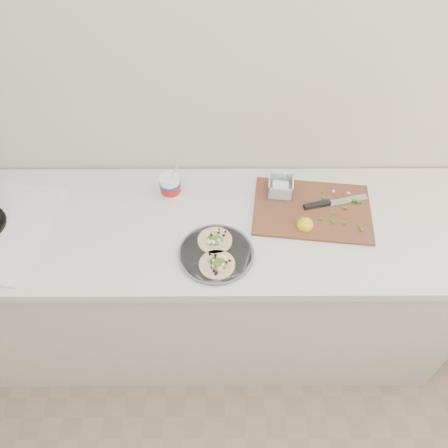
{
  "coord_description": "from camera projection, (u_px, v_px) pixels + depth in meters",
  "views": [
    {
      "loc": [
        0.19,
        0.27,
        2.18
      ],
      "look_at": [
        0.19,
        1.36,
        0.96
      ],
      "focal_mm": 35.0,
      "sensor_mm": 36.0,
      "label": 1
    }
  ],
  "objects": [
    {
      "name": "cutboard",
      "position": [
        310.0,
        205.0,
        1.76
      ],
      "size": [
        0.5,
        0.38,
        0.07
      ],
      "rotation": [
        0.0,
        0.0,
        -0.12
      ],
      "color": "brown",
      "rests_on": "counter"
    },
    {
      "name": "counter",
      "position": [
        183.0,
        284.0,
        2.06
      ],
      "size": [
        2.44,
        0.66,
        0.9
      ],
      "color": "silver",
      "rests_on": "ground"
    },
    {
      "name": "taco_plate",
      "position": [
        216.0,
        252.0,
        1.6
      ],
      "size": [
        0.28,
        0.28,
        0.04
      ],
      "rotation": [
        0.0,
        0.0,
        -0.19
      ],
      "color": "#595A60",
      "rests_on": "counter"
    },
    {
      "name": "tub",
      "position": [
        171.0,
        184.0,
        1.78
      ],
      "size": [
        0.09,
        0.09,
        0.19
      ],
      "rotation": [
        0.0,
        0.0,
        -0.19
      ],
      "color": "white",
      "rests_on": "counter"
    }
  ]
}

